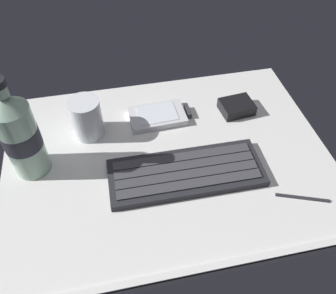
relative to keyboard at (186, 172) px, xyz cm
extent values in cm
cube|color=silver|center=(-2.39, 5.07, -1.81)|extent=(64.00, 48.00, 2.00)
cube|color=silver|center=(-2.39, -18.33, -0.41)|extent=(64.00, 1.20, 0.80)
cube|color=#232328|center=(0.00, 0.00, -0.11)|extent=(29.14, 11.36, 1.40)
cube|color=#3D3D42|center=(0.04, 3.30, 0.74)|extent=(26.70, 2.33, 0.30)
cube|color=#3D3D42|center=(0.01, 1.10, 0.74)|extent=(26.70, 2.33, 0.30)
cube|color=#3D3D42|center=(-0.01, -1.10, 0.74)|extent=(26.70, 2.33, 0.30)
cube|color=#3D3D42|center=(-0.04, -3.30, 0.74)|extent=(26.70, 2.33, 0.30)
cube|color=silver|center=(-1.89, 16.57, -0.11)|extent=(12.29, 8.07, 1.40)
cube|color=silver|center=(-1.89, 16.57, 0.64)|extent=(8.63, 6.26, 0.10)
cube|color=#333338|center=(4.51, 16.82, -0.11)|extent=(0.95, 3.83, 1.12)
cylinder|color=silver|center=(-17.20, 15.08, 3.44)|extent=(6.40, 6.40, 8.50)
cylinder|color=yellow|center=(-17.20, 15.08, 2.45)|extent=(5.50, 5.50, 6.12)
cylinder|color=#9EC1A8|center=(-28.24, 7.81, 6.69)|extent=(6.60, 6.60, 15.00)
cone|color=#9EC1A8|center=(-28.24, 7.81, 15.59)|extent=(6.60, 6.60, 2.80)
cylinder|color=#9EC1A8|center=(-28.24, 7.81, 17.89)|extent=(2.51, 2.51, 1.80)
cylinder|color=#2D2D38|center=(-28.24, 7.81, 7.44)|extent=(6.73, 6.73, 3.80)
cube|color=black|center=(15.35, 15.37, 0.39)|extent=(7.54, 6.30, 2.40)
cylinder|color=#26262B|center=(19.28, -9.32, -0.46)|extent=(9.15, 3.96, 0.70)
camera|label=1|loc=(-11.53, -38.93, 51.75)|focal=37.28mm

